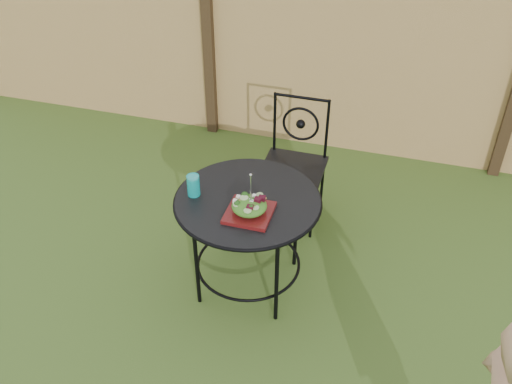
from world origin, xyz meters
TOP-DOWN VIEW (x-y plane):
  - ground at (0.00, 0.00)m, footprint 60.00×60.00m
  - fence at (-0.00, 2.19)m, footprint 8.00×0.12m
  - patio_table at (-0.37, 0.29)m, footprint 0.92×0.92m
  - patio_chair at (-0.26, 1.13)m, footprint 0.46×0.46m
  - salad_plate at (-0.32, 0.15)m, footprint 0.27×0.27m
  - salad at (-0.32, 0.15)m, footprint 0.21×0.21m
  - fork at (-0.31, 0.15)m, footprint 0.01×0.01m
  - drinking_glass at (-0.71, 0.24)m, footprint 0.08×0.08m

SIDE VIEW (x-z plane):
  - ground at x=0.00m, z-range 0.00..0.00m
  - patio_chair at x=-0.26m, z-range 0.03..0.98m
  - patio_table at x=-0.37m, z-range 0.22..0.95m
  - salad_plate at x=-0.32m, z-range 0.72..0.75m
  - salad at x=-0.32m, z-range 0.75..0.83m
  - drinking_glass at x=-0.71m, z-range 0.72..0.86m
  - fork at x=-0.31m, z-range 0.83..1.01m
  - fence at x=0.00m, z-range 0.00..1.90m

